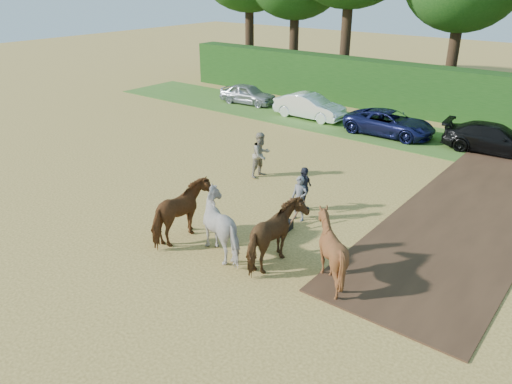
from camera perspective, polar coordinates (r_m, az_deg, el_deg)
The scene contains 6 objects.
ground at distance 14.77m, azimuth 10.69°, elevation -9.48°, with size 120.00×120.00×0.00m, color gold.
earth_strip at distance 20.24m, azimuth 23.93°, elevation -1.62°, with size 4.50×17.00×0.05m, color #472D1C.
grass_verge at distance 26.98m, azimuth 24.96°, elevation 4.25°, with size 50.00×5.00×0.03m, color #38601E.
spectator_near at distance 21.10m, azimuth 0.59°, elevation 4.28°, with size 0.94×0.74×1.94m, color #AEA688.
spectator_far at distance 18.09m, azimuth 5.43°, elevation 0.33°, with size 0.98×0.41×1.68m, color #23262F.
plough_team at distance 14.94m, azimuth -0.38°, elevation -4.31°, with size 6.42×4.97×1.94m.
Camera 1 is at (5.37, -11.21, 7.97)m, focal length 35.00 mm.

